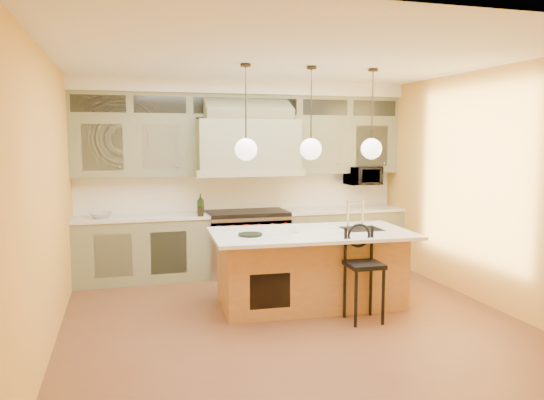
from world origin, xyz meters
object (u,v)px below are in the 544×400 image
object	(u,v)px
counter_stool	(363,267)
microwave	(363,176)
range	(247,242)
kitchen_island	(310,267)

from	to	relation	value
counter_stool	microwave	bearing A→B (deg)	66.59
range	microwave	world-z (taller)	microwave
counter_stool	kitchen_island	bearing A→B (deg)	118.66
range	counter_stool	bearing A→B (deg)	-72.28
microwave	counter_stool	bearing A→B (deg)	-115.05
microwave	kitchen_island	bearing A→B (deg)	-130.60
range	counter_stool	world-z (taller)	counter_stool
kitchen_island	counter_stool	size ratio (longest dim) A/B	2.28
range	microwave	size ratio (longest dim) A/B	2.21
counter_stool	microwave	xyz separation A→B (m)	(1.18, 2.52, 0.83)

